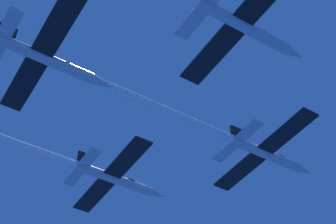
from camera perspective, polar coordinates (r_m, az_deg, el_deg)
name	(u,v)px	position (r m, az deg, el deg)	size (l,w,h in m)	color
jet_lead	(158,108)	(64.46, -1.10, 0.48)	(18.89, 59.78, 3.13)	#B2BAC6
jet_left_wing	(32,149)	(70.86, -14.44, -3.93)	(18.89, 48.37, 3.13)	#B2BAC6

